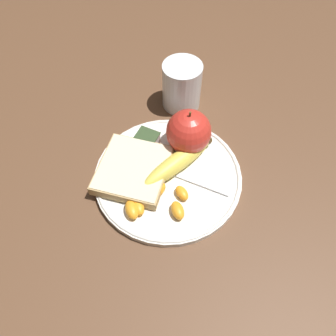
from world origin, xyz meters
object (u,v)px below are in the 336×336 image
object	(u,v)px
plate	(168,176)
banana	(179,161)
bread_slice	(133,170)
jam_packet	(145,142)
juice_glass	(182,87)
apple	(189,132)
fork	(172,172)

from	to	relation	value
plate	banana	bearing A→B (deg)	-21.83
banana	bread_slice	xyz separation A→B (m)	(-0.05, 0.06, -0.01)
jam_packet	juice_glass	bearing A→B (deg)	-3.76
plate	apple	bearing A→B (deg)	-4.28
apple	fork	distance (m)	0.08
bread_slice	banana	bearing A→B (deg)	-53.52
juice_glass	fork	world-z (taller)	juice_glass
banana	bread_slice	distance (m)	0.08
bread_slice	jam_packet	distance (m)	0.06
juice_glass	jam_packet	size ratio (longest dim) A/B	1.96
juice_glass	bread_slice	xyz separation A→B (m)	(-0.20, -0.00, -0.02)
juice_glass	jam_packet	distance (m)	0.14
apple	jam_packet	xyz separation A→B (m)	(-0.03, 0.07, -0.03)
banana	fork	world-z (taller)	banana
jam_packet	bread_slice	bearing A→B (deg)	-170.86
juice_glass	jam_packet	world-z (taller)	juice_glass
fork	jam_packet	distance (m)	0.08
fork	banana	bearing A→B (deg)	-106.91
banana	bread_slice	size ratio (longest dim) A/B	1.12
plate	fork	xyz separation A→B (m)	(0.01, -0.00, 0.01)
bread_slice	jam_packet	xyz separation A→B (m)	(0.06, 0.01, -0.00)
banana	fork	distance (m)	0.02
plate	apple	xyz separation A→B (m)	(0.07, -0.01, 0.04)
apple	fork	bearing A→B (deg)	179.27
apple	fork	xyz separation A→B (m)	(-0.07, 0.00, -0.04)
juice_glass	plate	bearing A→B (deg)	-162.73
plate	jam_packet	size ratio (longest dim) A/B	5.30
plate	juice_glass	xyz separation A→B (m)	(0.18, 0.06, 0.04)
juice_glass	jam_packet	xyz separation A→B (m)	(-0.14, 0.01, -0.02)
juice_glass	fork	size ratio (longest dim) A/B	0.53
fork	apple	bearing A→B (deg)	-92.08
banana	jam_packet	bearing A→B (deg)	77.77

